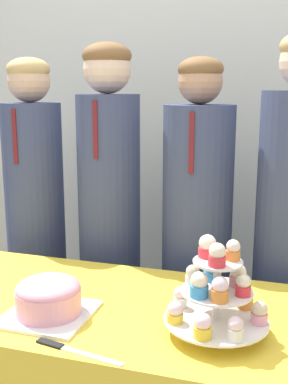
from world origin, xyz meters
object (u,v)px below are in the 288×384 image
round_cake (48,297)px  student_1 (110,240)px  student_0 (37,240)px  student_2 (196,261)px  cupcake_stand (217,292)px  cake_knife (65,348)px

round_cake → student_1: 0.69m
round_cake → student_1: bearing=96.7°
round_cake → student_1: (-0.08, 0.68, -0.05)m
round_cake → student_1: student_1 is taller
student_0 → student_1: size_ratio=0.97×
student_1 → round_cake: bearing=-83.3°
round_cake → student_2: student_2 is taller
student_0 → student_1: 0.35m
cupcake_stand → student_0: (-0.90, 0.64, -0.14)m
student_0 → student_2: student_0 is taller
student_1 → student_2: size_ratio=1.04×
round_cake → student_0: size_ratio=0.16×
round_cake → cake_knife: size_ratio=0.96×
cake_knife → student_0: student_0 is taller
student_0 → student_2: 0.72m
cake_knife → cupcake_stand: bearing=37.7°
cake_knife → student_2: bearing=88.0°
student_2 → cake_knife: bearing=-101.5°
cake_knife → student_1: bearing=113.2°
cake_knife → cupcake_stand: size_ratio=0.90×
student_1 → student_2: bearing=-0.0°
student_1 → student_2: (0.37, -0.00, -0.05)m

